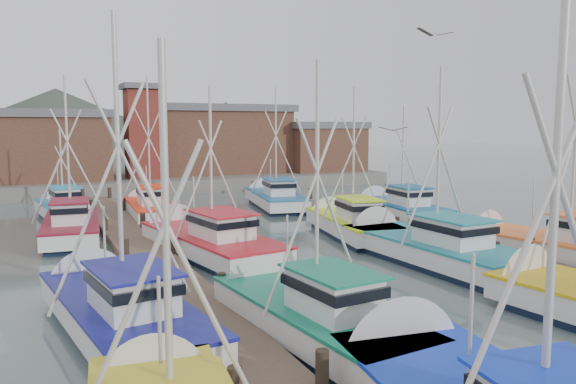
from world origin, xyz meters
name	(u,v)px	position (x,y,z in m)	size (l,w,h in m)	color
ground	(347,274)	(0.00, 0.00, 0.00)	(260.00, 260.00, 0.00)	#4C5B58
dock_left	(154,265)	(-7.00, 4.04, 0.21)	(2.30, 46.00, 1.50)	#4D3C2F
dock_right	(423,237)	(7.00, 4.04, 0.21)	(2.30, 46.00, 1.50)	#4D3C2F
quay	(158,180)	(0.00, 37.00, 0.60)	(44.00, 16.00, 1.20)	slate
shed_left	(36,145)	(-11.00, 35.00, 4.34)	(12.72, 8.48, 6.20)	brown
shed_center	(215,138)	(6.00, 37.00, 4.69)	(14.84, 9.54, 6.90)	brown
shed_right	(322,146)	(17.00, 34.00, 3.84)	(8.48, 6.36, 5.20)	brown
lookout_tower	(143,131)	(-2.00, 33.00, 5.55)	(3.60, 3.60, 8.50)	maroon
distant_hills	(23,152)	(-12.76, 122.59, 0.00)	(175.00, 140.00, 42.00)	#3A4338
boat_4	(304,313)	(-4.63, -5.33, 0.68)	(3.45, 8.67, 8.41)	#101C36
boat_5	(423,246)	(4.15, 0.42, 0.68)	(3.85, 10.21, 9.41)	#101C36
boat_6	(116,309)	(-9.44, -2.71, 0.69)	(4.14, 9.57, 9.85)	#101C36
boat_7	(553,246)	(9.38, -1.97, 0.69)	(4.66, 9.70, 11.10)	#101C36
boat_8	(205,240)	(-4.29, 5.79, 0.68)	(4.71, 10.36, 8.68)	#101C36
boat_9	(348,223)	(4.19, 6.97, 0.68)	(4.05, 8.99, 8.76)	#101C36
boat_10	(72,226)	(-9.68, 12.37, 0.68)	(3.76, 8.89, 9.26)	#101C36
boat_11	(396,208)	(9.96, 10.56, 0.68)	(3.70, 9.04, 7.97)	#101C36
boat_12	(149,208)	(-4.62, 17.36, 0.68)	(3.81, 8.41, 9.72)	#101C36
boat_13	(274,198)	(4.74, 18.58, 0.68)	(4.33, 9.56, 9.59)	#101C36
boat_14	(62,209)	(-9.84, 19.07, 0.67)	(3.28, 7.91, 6.37)	#101C36
gull_near	(435,34)	(0.29, -4.71, 8.90)	(1.55, 0.65, 0.24)	gray
gull_far	(393,129)	(3.56, 2.05, 5.84)	(1.54, 0.61, 0.24)	gray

